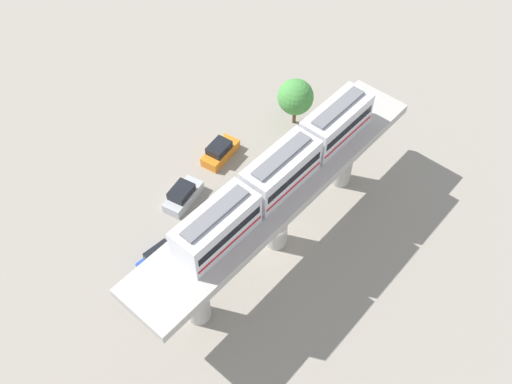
{
  "coord_description": "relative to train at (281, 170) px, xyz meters",
  "views": [
    {
      "loc": [
        -17.13,
        22.03,
        40.74
      ],
      "look_at": [
        2.5,
        -0.22,
        4.54
      ],
      "focal_mm": 39.67,
      "sensor_mm": 36.0,
      "label": 1
    }
  ],
  "objects": [
    {
      "name": "parked_car_orange",
      "position": [
        10.56,
        -3.84,
        -8.36
      ],
      "size": [
        2.39,
        4.42,
        1.76
      ],
      "rotation": [
        0.0,
        0.0,
        0.15
      ],
      "color": "orange",
      "rests_on": "ground"
    },
    {
      "name": "train",
      "position": [
        0.0,
        0.0,
        0.0
      ],
      "size": [
        2.64,
        20.5,
        3.24
      ],
      "color": "silver",
      "rests_on": "viaduct"
    },
    {
      "name": "parked_car_silver",
      "position": [
        9.3,
        2.38,
        -8.36
      ],
      "size": [
        2.66,
        4.49,
        1.76
      ],
      "rotation": [
        0.0,
        0.0,
        0.22
      ],
      "color": "#B2B5BA",
      "rests_on": "ground"
    },
    {
      "name": "tree_near_viaduct",
      "position": [
        8.24,
        -12.44,
        -5.7
      ],
      "size": [
        3.63,
        3.63,
        5.23
      ],
      "color": "brown",
      "rests_on": "ground"
    },
    {
      "name": "ground_plane",
      "position": [
        0.0,
        0.22,
        -9.1
      ],
      "size": [
        120.0,
        120.0,
        0.0
      ],
      "primitive_type": "plane",
      "color": "gray"
    },
    {
      "name": "parked_car_blue",
      "position": [
        5.74,
        8.2,
        -8.36
      ],
      "size": [
        2.16,
        4.34,
        1.76
      ],
      "rotation": [
        0.0,
        0.0,
        -0.09
      ],
      "color": "#284CB7",
      "rests_on": "ground"
    },
    {
      "name": "viaduct",
      "position": [
        0.0,
        0.22,
        -3.37
      ],
      "size": [
        5.2,
        28.85,
        7.57
      ],
      "color": "#B7B2AA",
      "rests_on": "ground"
    }
  ]
}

